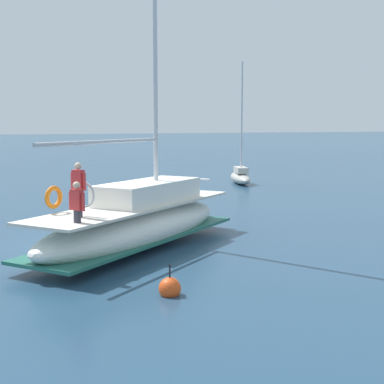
{
  "coord_description": "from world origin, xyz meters",
  "views": [
    {
      "loc": [
        18.8,
        -3.68,
        4.16
      ],
      "look_at": [
        1.15,
        3.85,
        1.8
      ],
      "focal_mm": 52.51,
      "sensor_mm": 36.0,
      "label": 1
    }
  ],
  "objects": [
    {
      "name": "mooring_buoy",
      "position": [
        6.4,
        1.02,
        0.17
      ],
      "size": [
        0.55,
        0.55,
        0.87
      ],
      "color": "#EA4C19",
      "rests_on": "ground"
    },
    {
      "name": "ground_plane",
      "position": [
        0.0,
        0.0,
        0.0
      ],
      "size": [
        400.0,
        400.0,
        0.0
      ],
      "primitive_type": "plane",
      "color": "navy"
    },
    {
      "name": "main_sailboat",
      "position": [
        1.11,
        1.91,
        0.91
      ],
      "size": [
        7.78,
        9.06,
        12.9
      ],
      "color": "white",
      "rests_on": "ground"
    },
    {
      "name": "moored_sloop_near",
      "position": [
        -15.44,
        14.57,
        0.55
      ],
      "size": [
        4.81,
        2.5,
        8.27
      ],
      "color": "#B7B2A8",
      "rests_on": "ground"
    }
  ]
}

